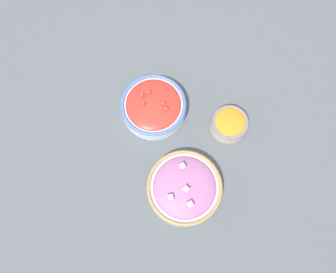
% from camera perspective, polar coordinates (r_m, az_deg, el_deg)
% --- Properties ---
extents(ground_plane, '(3.00, 3.00, 0.00)m').
position_cam_1_polar(ground_plane, '(1.03, 0.00, -0.49)').
color(ground_plane, '#4C5156').
extents(bowl_red_onion, '(0.22, 0.22, 0.08)m').
position_cam_1_polar(bowl_red_onion, '(0.97, 2.87, -8.89)').
color(bowl_red_onion, '#B2C1CC').
rests_on(bowl_red_onion, ground_plane).
extents(bowl_cherry_tomatoes, '(0.21, 0.21, 0.07)m').
position_cam_1_polar(bowl_cherry_tomatoes, '(1.04, -2.53, 5.30)').
color(bowl_cherry_tomatoes, silver).
rests_on(bowl_cherry_tomatoes, ground_plane).
extents(bowl_carrots, '(0.11, 0.11, 0.06)m').
position_cam_1_polar(bowl_carrots, '(1.03, 10.67, 2.25)').
color(bowl_carrots, beige).
rests_on(bowl_carrots, ground_plane).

